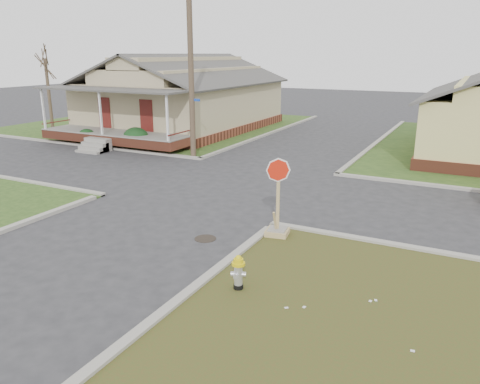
% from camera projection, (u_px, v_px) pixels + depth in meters
% --- Properties ---
extents(ground, '(120.00, 120.00, 0.00)m').
position_uv_depth(ground, '(155.00, 222.00, 15.20)').
color(ground, '#2B2B2E').
rests_on(ground, ground).
extents(verge_far_left, '(19.00, 19.00, 0.05)m').
position_uv_depth(verge_far_left, '(161.00, 124.00, 36.23)').
color(verge_far_left, '#274418').
rests_on(verge_far_left, ground).
extents(curbs, '(80.00, 40.00, 0.12)m').
position_uv_depth(curbs, '(228.00, 185.00, 19.47)').
color(curbs, gray).
rests_on(curbs, ground).
extents(manhole, '(0.64, 0.64, 0.01)m').
position_uv_depth(manhole, '(205.00, 239.00, 13.82)').
color(manhole, black).
rests_on(manhole, ground).
extents(corner_house, '(10.10, 15.50, 5.30)m').
position_uv_depth(corner_house, '(183.00, 97.00, 33.16)').
color(corner_house, brown).
rests_on(corner_house, ground).
extents(utility_pole, '(1.80, 0.28, 9.00)m').
position_uv_depth(utility_pole, '(191.00, 66.00, 23.31)').
color(utility_pole, '#3F3124').
rests_on(utility_pole, ground).
extents(tree_far_left, '(0.22, 0.22, 4.90)m').
position_uv_depth(tree_far_left, '(49.00, 95.00, 32.58)').
color(tree_far_left, '#3F3124').
rests_on(tree_far_left, verge_far_left).
extents(fire_hydrant, '(0.31, 0.31, 0.83)m').
position_uv_depth(fire_hydrant, '(238.00, 270.00, 10.67)').
color(fire_hydrant, black).
rests_on(fire_hydrant, ground).
extents(stop_sign, '(0.67, 0.65, 2.35)m').
position_uv_depth(stop_sign, '(277.00, 219.00, 13.86)').
color(stop_sign, tan).
rests_on(stop_sign, ground).
extents(hedge_left, '(1.31, 1.07, 1.00)m').
position_uv_depth(hedge_left, '(87.00, 137.00, 27.60)').
color(hedge_left, black).
rests_on(hedge_left, verge_far_left).
extents(hedge_right, '(1.52, 1.25, 1.16)m').
position_uv_depth(hedge_right, '(136.00, 138.00, 26.62)').
color(hedge_right, black).
rests_on(hedge_right, verge_far_left).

